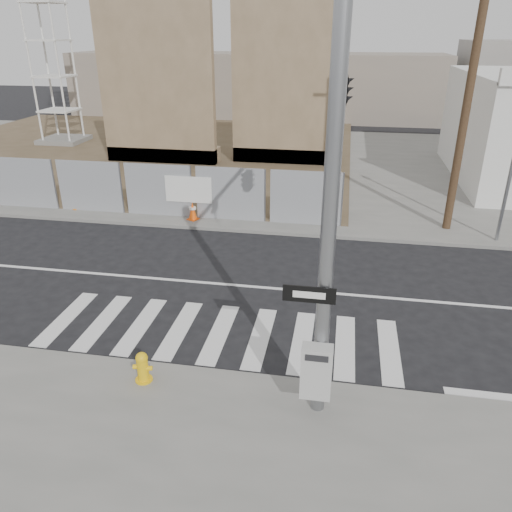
% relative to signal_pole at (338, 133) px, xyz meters
% --- Properties ---
extents(ground, '(100.00, 100.00, 0.00)m').
position_rel_signal_pole_xyz_m(ground, '(-2.49, 2.05, -4.78)').
color(ground, black).
rests_on(ground, ground).
extents(sidewalk_far, '(50.00, 20.00, 0.12)m').
position_rel_signal_pole_xyz_m(sidewalk_far, '(-2.49, 16.05, -4.72)').
color(sidewalk_far, slate).
rests_on(sidewalk_far, ground).
extents(signal_pole, '(0.96, 5.87, 7.00)m').
position_rel_signal_pole_xyz_m(signal_pole, '(0.00, 0.00, 0.00)').
color(signal_pole, gray).
rests_on(signal_pole, sidewalk_near).
extents(chain_link_fence, '(24.60, 0.04, 2.00)m').
position_rel_signal_pole_xyz_m(chain_link_fence, '(-12.49, 7.05, -3.66)').
color(chain_link_fence, gray).
rests_on(chain_link_fence, sidewalk_far).
extents(concrete_wall_left, '(6.00, 1.30, 8.00)m').
position_rel_signal_pole_xyz_m(concrete_wall_left, '(-9.49, 15.13, -1.40)').
color(concrete_wall_left, brown).
rests_on(concrete_wall_left, sidewalk_far).
extents(concrete_wall_right, '(5.50, 1.30, 8.00)m').
position_rel_signal_pole_xyz_m(concrete_wall_right, '(-2.99, 16.13, -1.40)').
color(concrete_wall_right, brown).
rests_on(concrete_wall_right, sidewalk_far).
extents(utility_pole_right, '(1.60, 0.28, 10.00)m').
position_rel_signal_pole_xyz_m(utility_pole_right, '(4.01, 7.55, 0.42)').
color(utility_pole_right, '#473321').
rests_on(utility_pole_right, sidewalk_far).
extents(fire_hydrant, '(0.42, 0.42, 0.67)m').
position_rel_signal_pole_xyz_m(fire_hydrant, '(-3.55, -2.58, -4.33)').
color(fire_hydrant, yellow).
rests_on(fire_hydrant, sidewalk_near).
extents(traffic_cone_c, '(0.48, 0.48, 0.71)m').
position_rel_signal_pole_xyz_m(traffic_cone_c, '(-10.33, 7.21, -4.31)').
color(traffic_cone_c, orange).
rests_on(traffic_cone_c, sidewalk_far).
extents(traffic_cone_d, '(0.47, 0.47, 0.70)m').
position_rel_signal_pole_xyz_m(traffic_cone_d, '(-5.30, 6.78, -4.32)').
color(traffic_cone_d, '#FE560D').
rests_on(traffic_cone_d, sidewalk_far).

